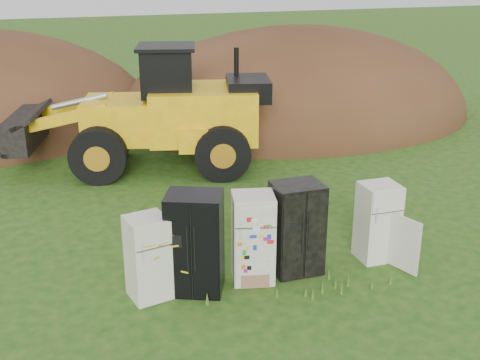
{
  "coord_description": "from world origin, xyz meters",
  "views": [
    {
      "loc": [
        -4.17,
        -10.06,
        6.09
      ],
      "look_at": [
        -0.05,
        2.0,
        1.37
      ],
      "focal_mm": 45.0,
      "sensor_mm": 36.0,
      "label": 1
    }
  ],
  "objects": [
    {
      "name": "fridge_leftmost",
      "position": [
        -2.55,
        0.0,
        0.82
      ],
      "size": [
        0.85,
        0.82,
        1.64
      ],
      "primitive_type": null,
      "rotation": [
        0.0,
        0.0,
        0.2
      ],
      "color": "silver",
      "rests_on": "ground"
    },
    {
      "name": "wheel_loader",
      "position": [
        -1.41,
        7.55,
        1.86
      ],
      "size": [
        8.25,
        4.98,
        3.73
      ],
      "primitive_type": null,
      "rotation": [
        0.0,
        0.0,
        -0.26
      ],
      "color": "yellow",
      "rests_on": "ground"
    },
    {
      "name": "dirt_mound_right",
      "position": [
        5.71,
        11.85,
        0.0
      ],
      "size": [
        14.62,
        10.72,
        7.27
      ],
      "primitive_type": "ellipsoid",
      "color": "#3F2514",
      "rests_on": "ground"
    },
    {
      "name": "fridge_sticker",
      "position": [
        -0.46,
        -0.01,
        0.91
      ],
      "size": [
        0.96,
        0.91,
        1.82
      ],
      "primitive_type": null,
      "rotation": [
        0.0,
        0.0,
        -0.23
      ],
      "color": "silver",
      "rests_on": "ground"
    },
    {
      "name": "fridge_open_door",
      "position": [
        2.35,
        -0.0,
        0.84
      ],
      "size": [
        0.78,
        0.72,
        1.69
      ],
      "primitive_type": null,
      "rotation": [
        0.0,
        0.0,
        -0.02
      ],
      "color": "silver",
      "rests_on": "ground"
    },
    {
      "name": "fridge_dark_mid",
      "position": [
        0.49,
        0.04,
        0.96
      ],
      "size": [
        0.98,
        0.8,
        1.91
      ],
      "primitive_type": null,
      "rotation": [
        0.0,
        0.0,
        -0.01
      ],
      "color": "black",
      "rests_on": "ground"
    },
    {
      "name": "fridge_black_side",
      "position": [
        -1.65,
        -0.03,
        1.0
      ],
      "size": [
        1.28,
        1.17,
        1.99
      ],
      "primitive_type": null,
      "rotation": [
        0.0,
        0.0,
        -0.41
      ],
      "color": "black",
      "rests_on": "ground"
    },
    {
      "name": "ground",
      "position": [
        0.0,
        0.0,
        0.0
      ],
      "size": [
        120.0,
        120.0,
        0.0
      ],
      "primitive_type": "plane",
      "color": "#194512",
      "rests_on": "ground"
    }
  ]
}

